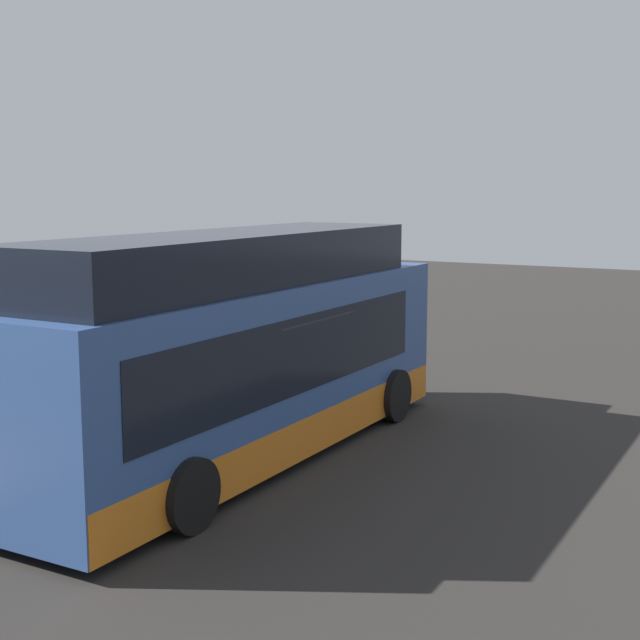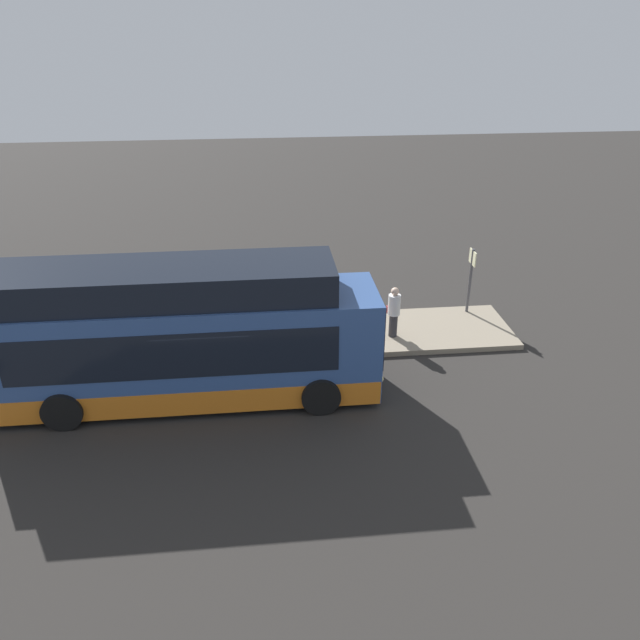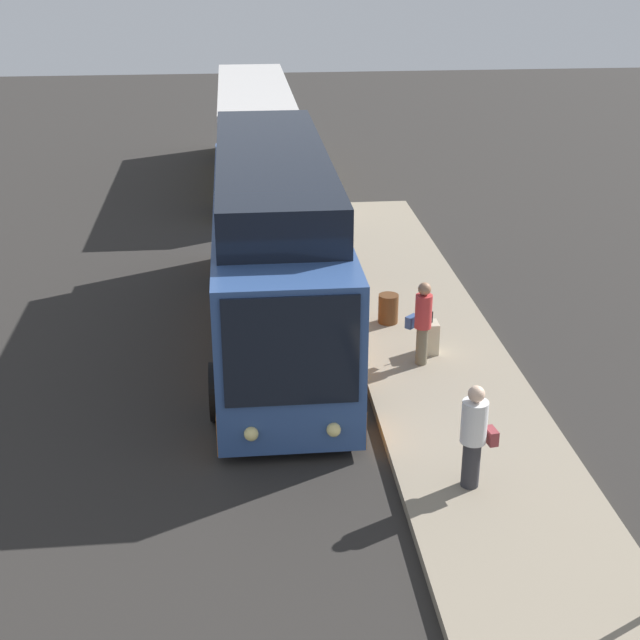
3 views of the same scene
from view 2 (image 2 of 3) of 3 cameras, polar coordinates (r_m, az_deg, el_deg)
The scene contains 8 objects.
ground at distance 18.28m, azimuth -10.05°, elevation -6.74°, with size 80.00×80.00×0.00m, color #2B2826.
platform at distance 20.93m, azimuth -9.62°, elevation -1.85°, with size 20.00×3.07×0.18m.
bus_lead at distance 17.43m, azimuth -12.31°, elevation -1.84°, with size 10.57×2.75×3.98m.
passenger_boarding at distance 20.08m, azimuth -5.34°, elevation 0.49°, with size 0.58×0.56×1.73m.
passenger_waiting at distance 20.47m, azimuth 6.76°, elevation 0.89°, with size 0.46×0.62×1.74m.
suitcase at distance 20.64m, azimuth -6.63°, elevation -0.73°, with size 0.38×0.26×0.90m.
sign_post at distance 22.44m, azimuth 13.63°, elevation 4.20°, with size 0.10×0.62×2.36m.
trash_bin at distance 20.20m, azimuth -11.14°, elevation -1.76°, with size 0.44×0.44×0.65m.
Camera 2 is at (1.58, -15.29, 9.89)m, focal length 35.00 mm.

